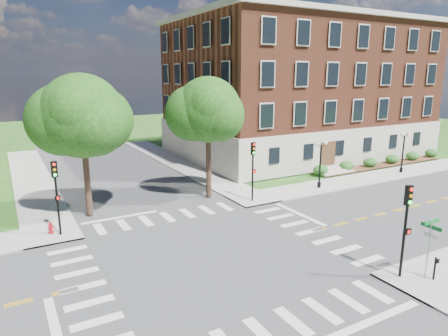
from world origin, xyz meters
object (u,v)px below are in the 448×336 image
traffic_signal_se (406,219)px  fire_hydrant (51,228)px  traffic_signal_ne (253,164)px  twin_lamp_east (403,150)px  traffic_signal_nw (56,189)px  street_sign_pole (430,237)px  twin_lamp_west (320,161)px  push_button_post (435,267)px

traffic_signal_se → fire_hydrant: 21.05m
traffic_signal_ne → twin_lamp_east: bearing=1.3°
traffic_signal_nw → street_sign_pole: 21.35m
traffic_signal_se → street_sign_pole: (0.95, -0.73, -0.88)m
twin_lamp_west → fire_hydrant: bearing=179.2°
traffic_signal_se → traffic_signal_nw: same height
twin_lamp_east → push_button_post: size_ratio=3.53×
traffic_signal_nw → twin_lamp_east: size_ratio=1.13×
traffic_signal_ne → push_button_post: (0.90, -15.14, -2.39)m
street_sign_pole → fire_hydrant: size_ratio=4.13×
traffic_signal_ne → twin_lamp_west: traffic_signal_ne is taller
traffic_signal_ne → street_sign_pole: 14.86m
traffic_signal_ne → push_button_post: size_ratio=4.00×
traffic_signal_nw → twin_lamp_east: traffic_signal_nw is taller
traffic_signal_se → fire_hydrant: bearing=135.1°
traffic_signal_ne → twin_lamp_east: size_ratio=1.13×
traffic_signal_ne → street_sign_pole: traffic_signal_ne is taller
traffic_signal_nw → push_button_post: size_ratio=4.00×
traffic_signal_se → twin_lamp_west: bearing=61.9°
twin_lamp_east → twin_lamp_west: bearing=-179.4°
traffic_signal_nw → street_sign_pole: size_ratio=1.55×
twin_lamp_east → fire_hydrant: twin_lamp_east is taller
traffic_signal_ne → fire_hydrant: bearing=177.6°
fire_hydrant → traffic_signal_se: bearing=-44.9°
twin_lamp_east → traffic_signal_ne: bearing=-178.7°
traffic_signal_nw → twin_lamp_west: size_ratio=1.13×
twin_lamp_west → push_button_post: size_ratio=3.53×
twin_lamp_west → street_sign_pole: 16.57m
traffic_signal_nw → twin_lamp_west: (21.98, 0.20, -0.66)m
traffic_signal_nw → push_button_post: bearing=-44.6°
traffic_signal_se → street_sign_pole: 1.48m
twin_lamp_east → push_button_post: bearing=-139.0°
traffic_signal_ne → twin_lamp_east: traffic_signal_ne is taller
traffic_signal_se → twin_lamp_west: 16.35m
twin_lamp_west → fire_hydrant: twin_lamp_west is taller
traffic_signal_se → street_sign_pole: size_ratio=1.55×
traffic_signal_ne → traffic_signal_nw: bearing=179.5°
traffic_signal_ne → traffic_signal_nw: size_ratio=1.00×
twin_lamp_east → street_sign_pole: twin_lamp_east is taller
twin_lamp_east → street_sign_pole: size_ratio=1.36×
twin_lamp_east → traffic_signal_se: bearing=-142.8°
twin_lamp_east → fire_hydrant: 33.97m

